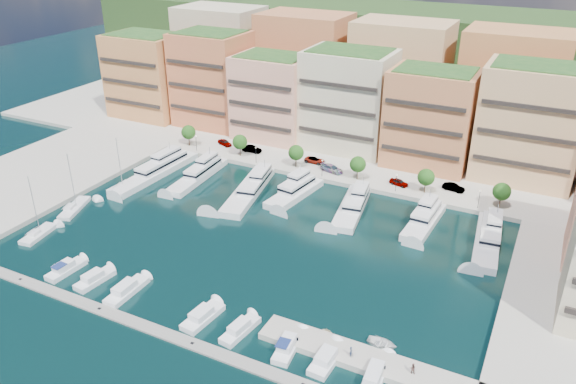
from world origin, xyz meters
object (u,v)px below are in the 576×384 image
Objects in this scene: yacht_2 at (250,188)px; sailboat_2 at (121,190)px; yacht_4 at (353,206)px; yacht_5 at (425,219)px; tree_3 at (358,164)px; cruiser_5 at (203,317)px; sailboat_1 at (74,208)px; car_3 at (332,169)px; tree_1 at (240,142)px; car_4 at (399,182)px; person_1 at (413,368)px; cruiser_7 at (288,347)px; yacht_1 at (200,174)px; cruiser_3 at (127,291)px; yacht_3 at (296,191)px; car_2 at (315,160)px; lamppost_4 at (480,196)px; sailboat_0 at (38,234)px; tree_4 at (426,177)px; car_0 at (225,143)px; lamppost_3 at (396,180)px; person_0 at (351,352)px; lamppost_2 at (322,165)px; cruiser_1 at (66,270)px; lamppost_0 at (196,141)px; cruiser_8 at (326,360)px; tree_0 at (188,132)px; yacht_0 at (158,170)px; yacht_6 at (488,237)px; cruiser_2 at (95,280)px; cruiser_9 at (375,377)px; tree_2 at (296,153)px; tender_2 at (382,343)px; car_1 at (252,149)px; car_5 at (454,187)px; tender_1 at (327,331)px; tree_5 at (502,192)px; cruiser_6 at (240,330)px.

yacht_2 is 29.71m from sailboat_2.
yacht_5 is (15.19, 1.16, 0.12)m from yacht_4.
tree_3 reaches higher than cruiser_5.
sailboat_1 is 59.10m from car_3.
car_4 is (41.76, 1.06, -2.99)m from tree_1.
person_1 is (9.35, -43.28, 0.63)m from yacht_5.
cruiser_7 is (30.85, -42.37, -0.64)m from yacht_2.
sailboat_1 reaches higher than person_1.
yacht_1 is 46.39m from cruiser_3.
yacht_3 is 16.96m from car_2.
car_4 is at bearing 169.57° from lamppost_4.
car_2 is at bearing 58.07° from sailboat_0.
tree_4 is 55.75m from car_0.
sailboat_2 is 47.07m from car_2.
lamppost_3 is 54.95m from person_0.
lamppost_2 is at bearing 51.18° from sailboat_0.
cruiser_1 is at bearing -87.70° from yacht_1.
cruiser_8 is (61.04, -55.78, -3.28)m from lamppost_0.
tree_0 reaches higher than car_3.
cruiser_7 is 1.06× the size of cruiser_8.
yacht_3 is 10.63× the size of person_0.
yacht_0 is at bearing -159.22° from tree_3.
yacht_6 is 2.87× the size of cruiser_2.
lamppost_4 reaches higher than cruiser_9.
tree_4 reaches higher than cruiser_5.
cruiser_1 is 16.01m from sailboat_0.
tree_2 is at bearing 180.00° from tree_3.
cruiser_7 is (20.98, -45.65, -0.64)m from yacht_3.
car_1 is at bearing 44.37° from tender_2.
yacht_3 is 3.44× the size of car_1.
tree_2 is 9.54m from car_3.
yacht_0 reaches higher than cruiser_9.
cruiser_9 is 2.08× the size of car_4.
car_3 is 66.95m from person_1.
cruiser_9 is 0.70× the size of sailboat_2.
yacht_0 is 34.35m from sailboat_0.
yacht_1 is 66.71m from yacht_6.
lamppost_4 is (12.00, -2.30, -0.92)m from tree_4.
yacht_3 is at bearing 40.33° from tender_2.
car_5 is at bearing 85.81° from cruiser_8.
tree_5 is at bearing -13.14° from tender_1.
lamppost_2 reaches higher than cruiser_6.
tender_1 is at bearing 26.36° from cruiser_6.
yacht_0 is 69.77m from car_5.
yacht_5 is at bearing -19.27° from tree_2.
cruiser_2 is at bearing -37.93° from sailboat_1.
person_1 reaches higher than cruiser_9.
car_0 is at bearing 169.45° from tree_2.
tree_4 is at bearing 85.09° from cruiser_7.
tender_1 is at bearing 112.09° from cruiser_8.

